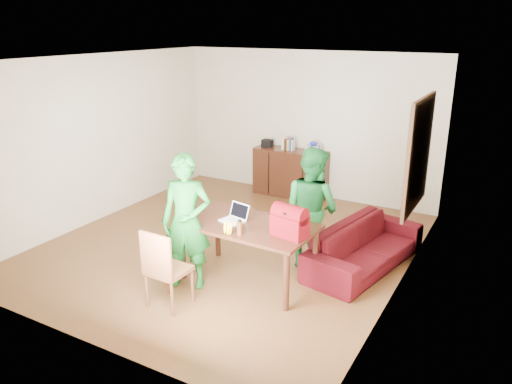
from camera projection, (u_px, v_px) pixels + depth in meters
The scene contains 10 objects.
room at pixel (234, 159), 7.14m from camera, with size 5.20×5.70×2.90m.
table at pixel (248, 231), 6.24m from camera, with size 1.70×0.99×0.78m.
chair at pixel (168, 283), 5.79m from camera, with size 0.46×0.44×0.97m.
person_near at pixel (186, 222), 6.08m from camera, with size 0.62×0.41×1.70m, color #16661F.
person_far at pixel (312, 208), 6.59m from camera, with size 0.81×0.63×1.66m, color #145D24.
laptop at pixel (232, 218), 6.26m from camera, with size 0.34×0.27×0.21m.
bananas at pixel (228, 232), 5.89m from camera, with size 0.16×0.10×0.06m, color yellow, non-canonical shape.
bottle at pixel (240, 227), 5.85m from camera, with size 0.06×0.06×0.19m, color #572E13.
red_bag at pixel (290, 224), 5.80m from camera, with size 0.41×0.24×0.30m, color #6A070C.
sofa at pixel (365, 246), 6.74m from camera, with size 2.00×0.78×0.59m, color #3B0709.
Camera 1 is at (3.66, -5.75, 3.15)m, focal length 35.00 mm.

